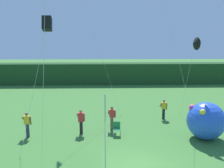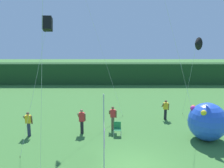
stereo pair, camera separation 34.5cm
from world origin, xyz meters
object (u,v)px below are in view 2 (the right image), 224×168
(person_far_left, at_px, (82,121))
(inflatable_balloon, at_px, (207,122))
(person_near_banner, at_px, (113,117))
(kite_black_box_0, at_px, (47,24))
(person_far_right, at_px, (166,109))
(banner_flag, at_px, (104,131))
(kite_black_delta_1, at_px, (197,44))
(folding_chair, at_px, (117,128))
(person_mid_field, at_px, (28,123))

(person_far_left, distance_m, inflatable_balloon, 8.11)
(person_near_banner, bearing_deg, kite_black_box_0, -146.64)
(person_far_right, bearing_deg, person_near_banner, -152.78)
(banner_flag, relative_size, inflatable_balloon, 1.58)
(banner_flag, height_order, kite_black_delta_1, kite_black_delta_1)
(person_far_right, relative_size, folding_chair, 1.78)
(kite_black_delta_1, bearing_deg, banner_flag, -140.52)
(person_mid_field, xyz_separation_m, folding_chair, (5.84, 0.16, -0.37))
(person_far_right, bearing_deg, person_far_left, -156.10)
(banner_flag, relative_size, kite_black_box_0, 0.50)
(banner_flag, bearing_deg, kite_black_box_0, 143.83)
(person_near_banner, relative_size, person_mid_field, 1.03)
(person_mid_field, relative_size, person_far_right, 1.05)
(folding_chair, xyz_separation_m, kite_black_box_0, (-3.91, -1.46, 6.62))
(inflatable_balloon, height_order, folding_chair, inflatable_balloon)
(person_mid_field, bearing_deg, kite_black_box_0, -33.97)
(person_near_banner, height_order, folding_chair, person_near_banner)
(banner_flag, xyz_separation_m, person_far_right, (4.64, 6.84, -0.98))
(person_far_left, distance_m, person_far_right, 6.87)
(person_far_left, distance_m, kite_black_box_0, 6.64)
(banner_flag, distance_m, person_mid_field, 6.31)
(person_far_left, bearing_deg, person_far_right, 23.90)
(person_mid_field, distance_m, kite_black_box_0, 6.66)
(inflatable_balloon, bearing_deg, person_far_right, 115.03)
(person_near_banner, xyz_separation_m, folding_chair, (0.30, -0.92, -0.40))
(banner_flag, distance_m, inflatable_balloon, 7.12)
(person_mid_field, height_order, kite_black_box_0, kite_black_box_0)
(person_far_left, distance_m, kite_black_delta_1, 9.30)
(person_near_banner, relative_size, kite_black_delta_1, 0.27)
(person_mid_field, distance_m, folding_chair, 5.85)
(person_near_banner, height_order, kite_black_delta_1, kite_black_delta_1)
(banner_flag, relative_size, folding_chair, 4.27)
(inflatable_balloon, xyz_separation_m, kite_black_delta_1, (-0.31, 1.96, 4.77))
(person_mid_field, height_order, inflatable_balloon, inflatable_balloon)
(person_far_left, xyz_separation_m, inflatable_balloon, (8.05, -1.00, 0.30))
(person_far_left, bearing_deg, inflatable_balloon, -7.06)
(person_far_right, height_order, inflatable_balloon, inflatable_balloon)
(person_near_banner, bearing_deg, banner_flag, -95.48)
(person_near_banner, distance_m, inflatable_balloon, 6.18)
(person_far_left, bearing_deg, kite_black_delta_1, 7.06)
(person_mid_field, height_order, person_far_right, person_mid_field)
(banner_flag, bearing_deg, person_near_banner, 84.52)
(person_near_banner, relative_size, kite_black_box_0, 0.22)
(kite_black_delta_1, bearing_deg, kite_black_box_0, -163.70)
(person_mid_field, relative_size, kite_black_box_0, 0.22)
(person_near_banner, bearing_deg, person_mid_field, -168.97)
(person_far_right, bearing_deg, banner_flag, -124.12)
(banner_flag, distance_m, kite_black_box_0, 6.59)
(person_near_banner, bearing_deg, inflatable_balloon, -15.29)
(kite_black_delta_1, bearing_deg, person_far_left, -172.94)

